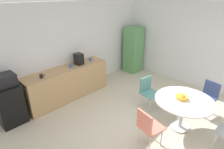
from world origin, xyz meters
The scene contains 16 objects.
ground_plane centered at (0.00, 0.00, 0.00)m, with size 6.00×6.00×0.00m, color beige.
wall_back centered at (0.00, 3.00, 1.30)m, with size 6.00×0.10×2.60m, color silver.
wall_side_right centered at (3.00, 0.00, 1.30)m, with size 0.10×6.00×2.60m, color silver.
counter_block centered at (-0.28, 2.65, 0.45)m, with size 2.43×0.60×0.90m, color tan.
mini_fridge centered at (-1.85, 2.65, 0.47)m, with size 0.54×0.54×0.95m, color black.
microwave centered at (-1.85, 2.65, 1.08)m, with size 0.48×0.38×0.26m, color black.
locker_cabinet centered at (2.55, 2.55, 0.83)m, with size 0.60×0.50×1.67m, color #599959.
round_table centered at (0.69, -0.27, 0.61)m, with size 1.22×1.22×0.73m.
chair_coral centered at (-0.31, -0.04, 0.52)m, with size 0.50×0.50×0.83m.
chair_navy centered at (1.70, -0.47, 0.52)m, with size 0.49×0.49×0.83m.
chair_teal centered at (0.86, 0.74, 0.52)m, with size 0.48×0.48×0.83m.
fruit_bowl centered at (0.68, -0.21, 0.77)m, with size 0.26×0.26×0.11m.
mug_white centered at (-0.16, 2.62, 0.95)m, with size 0.13×0.08×0.09m.
mug_green centered at (0.56, 2.63, 0.95)m, with size 0.13×0.08×0.09m.
mug_red centered at (-1.04, 2.56, 0.95)m, with size 0.13×0.08×0.09m.
coffee_maker centered at (0.15, 2.65, 1.06)m, with size 0.20×0.24×0.32m, color black.
Camera 1 is at (-2.79, -1.50, 2.83)m, focal length 29.79 mm.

